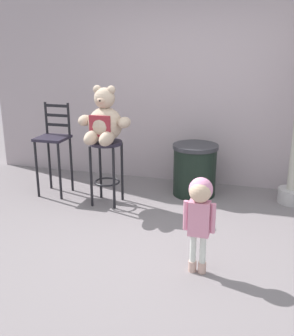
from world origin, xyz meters
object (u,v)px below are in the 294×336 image
object	(u,v)px
teddy_bear	(104,122)
trash_bin	(195,170)
child_walking	(200,205)
bar_stool_with_teddy	(106,160)
bar_chair_empty	(54,143)

from	to	relation	value
teddy_bear	trash_bin	distance (m)	1.35
teddy_bear	child_walking	bearing A→B (deg)	-42.65
bar_stool_with_teddy	bar_chair_empty	bearing A→B (deg)	169.47
teddy_bear	bar_chair_empty	size ratio (longest dim) A/B	0.56
teddy_bear	bar_chair_empty	world-z (taller)	teddy_bear
bar_stool_with_teddy	bar_chair_empty	world-z (taller)	bar_chair_empty
teddy_bear	child_walking	distance (m)	1.84
trash_bin	bar_chair_empty	xyz separation A→B (m)	(-1.75, -0.45, 0.33)
bar_chair_empty	bar_stool_with_teddy	bearing A→B (deg)	-10.53
trash_bin	teddy_bear	bearing A→B (deg)	-147.26
child_walking	trash_bin	xyz separation A→B (m)	(-0.34, 1.85, -0.28)
trash_bin	child_walking	bearing A→B (deg)	-79.49
child_walking	trash_bin	size ratio (longest dim) A/B	1.27
child_walking	bar_chair_empty	distance (m)	2.52
bar_stool_with_teddy	trash_bin	size ratio (longest dim) A/B	1.18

